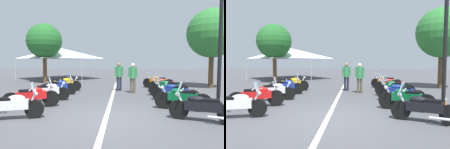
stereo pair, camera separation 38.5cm
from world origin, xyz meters
TOP-DOWN VIEW (x-y plane):
  - ground_plane at (0.00, 0.00)m, footprint 80.00×80.00m
  - lane_centre_stripe at (3.54, 0.00)m, footprint 15.22×0.16m
  - motorcycle_left_row_0 at (-0.30, 2.99)m, footprint 0.87×1.97m
  - motorcycle_left_row_1 at (1.29, 3.04)m, footprint 1.09×2.01m
  - motorcycle_left_row_2 at (2.71, 2.94)m, footprint 0.90×1.94m
  - motorcycle_left_row_3 at (4.36, 2.97)m, footprint 0.93×1.93m
  - motorcycle_left_row_4 at (5.75, 3.07)m, footprint 0.90×2.08m
  - motorcycle_right_row_0 at (-0.19, -2.99)m, footprint 0.98×1.92m
  - motorcycle_right_row_1 at (1.29, -2.81)m, footprint 0.90×2.04m
  - motorcycle_right_row_2 at (2.88, -2.91)m, footprint 1.16×1.97m
  - motorcycle_right_row_3 at (4.30, -2.92)m, footprint 0.89×2.03m
  - motorcycle_right_row_4 at (5.88, -3.06)m, footprint 1.01×1.94m
  - motorcycle_right_row_5 at (7.37, -2.93)m, footprint 1.14×1.98m
  - street_lamp_twin_globe at (1.38, -4.22)m, footprint 0.32×1.22m
  - traffic_cone_0 at (1.95, -4.48)m, footprint 0.36×0.36m
  - traffic_cone_1 at (4.89, 4.37)m, footprint 0.36×0.36m
  - traffic_cone_2 at (1.60, 4.15)m, footprint 0.36×0.36m
  - bystander_0 at (5.26, -1.13)m, footprint 0.32×0.53m
  - bystander_1 at (6.17, -0.32)m, footprint 0.32×0.53m
  - roadside_tree_0 at (10.29, 6.03)m, footprint 2.91×2.91m
  - roadside_tree_1 at (7.88, -6.66)m, footprint 3.36×3.36m
  - event_tent at (13.84, 5.95)m, footprint 6.57×6.57m

SIDE VIEW (x-z plane):
  - ground_plane at x=0.00m, z-range 0.00..0.00m
  - lane_centre_stripe at x=3.54m, z-range 0.00..0.01m
  - traffic_cone_0 at x=1.95m, z-range -0.02..0.60m
  - traffic_cone_1 at x=4.89m, z-range -0.02..0.60m
  - traffic_cone_2 at x=1.60m, z-range -0.02..0.60m
  - motorcycle_left_row_2 at x=2.71m, z-range -0.04..0.95m
  - motorcycle_left_row_0 at x=-0.30m, z-range -0.14..1.05m
  - motorcycle_left_row_4 at x=5.75m, z-range -0.04..0.96m
  - motorcycle_right_row_0 at x=-0.19m, z-range -0.14..1.06m
  - motorcycle_right_row_2 at x=2.88m, z-range -0.14..1.06m
  - motorcycle_right_row_4 at x=5.88m, z-range -0.14..1.06m
  - motorcycle_right_row_1 at x=1.29m, z-range -0.04..0.97m
  - motorcycle_left_row_3 at x=4.36m, z-range -0.14..1.07m
  - motorcycle_left_row_1 at x=1.29m, z-range -0.14..1.09m
  - motorcycle_right_row_5 at x=7.37m, z-range -0.14..1.09m
  - motorcycle_right_row_3 at x=4.30m, z-range -0.14..1.09m
  - bystander_0 at x=5.26m, z-range 0.15..1.90m
  - bystander_1 at x=6.17m, z-range 0.16..1.92m
  - event_tent at x=13.84m, z-range 1.05..4.25m
  - roadside_tree_0 at x=10.29m, z-range 1.02..6.01m
  - street_lamp_twin_globe at x=1.38m, z-range 0.93..6.27m
  - roadside_tree_1 at x=7.88m, z-range 1.03..6.48m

